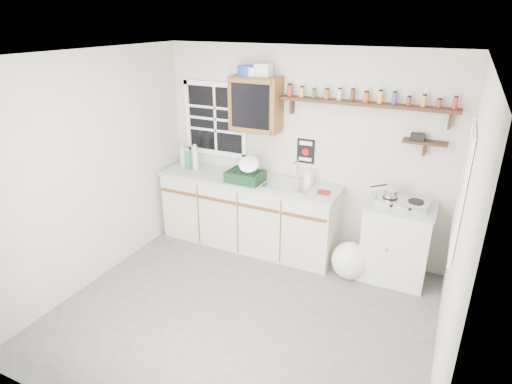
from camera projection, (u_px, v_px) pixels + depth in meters
room at (242, 200)px, 3.88m from camera, size 3.64×3.24×2.54m
main_cabinet at (249, 212)px, 5.49m from camera, size 2.31×0.63×0.92m
right_cabinet at (396, 241)px, 4.79m from camera, size 0.73×0.57×0.91m
sink at (289, 184)px, 5.10m from camera, size 0.52×0.44×0.29m
upper_cabinet at (256, 104)px, 5.08m from camera, size 0.60×0.32×0.65m
upper_cabinet_clutter at (253, 70)px, 4.95m from camera, size 0.41×0.24×0.14m
spice_shelf at (364, 102)px, 4.59m from camera, size 1.91×0.18×0.35m
secondary_shelf at (423, 141)px, 4.48m from camera, size 0.45×0.16×0.24m
warning_sign at (306, 151)px, 5.17m from camera, size 0.22×0.02×0.30m
window_back at (215, 119)px, 5.56m from camera, size 0.93×0.03×0.98m
window_right at (463, 191)px, 3.55m from camera, size 0.03×0.78×1.08m
water_bottles at (189, 158)px, 5.63m from camera, size 0.29×0.17×0.34m
dish_rack at (247, 173)px, 5.19m from camera, size 0.44×0.33×0.32m
soap_bottle at (309, 177)px, 5.10m from camera, size 0.10×0.10×0.19m
rag at (324, 192)px, 4.87m from camera, size 0.14×0.13×0.02m
hotplate at (403, 202)px, 4.58m from camera, size 0.56×0.33×0.08m
saucepan at (390, 193)px, 4.61m from camera, size 0.33×0.26×0.16m
trash_bag at (350, 260)px, 4.89m from camera, size 0.42×0.38×0.48m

